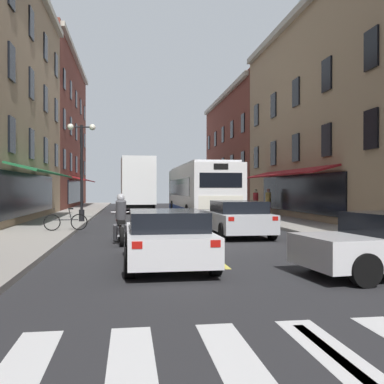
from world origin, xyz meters
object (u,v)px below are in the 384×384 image
object	(u,v)px
transit_bus	(200,191)
pedestrian_far	(256,201)
street_lamp_twin	(82,167)
pedestrian_mid	(268,201)
motorcycle_rider	(121,222)
bicycle_near	(66,221)
sedan_mid	(136,200)
sedan_rear	(166,237)
sedan_near	(237,218)
box_truck	(137,185)

from	to	relation	value
transit_bus	pedestrian_far	bearing A→B (deg)	30.11
street_lamp_twin	pedestrian_mid	bearing A→B (deg)	21.04
motorcycle_rider	bicycle_near	distance (m)	4.22
sedan_mid	pedestrian_mid	size ratio (longest dim) A/B	2.81
transit_bus	sedan_rear	distance (m)	16.22
motorcycle_rider	pedestrian_mid	bearing A→B (deg)	54.57
street_lamp_twin	sedan_near	bearing A→B (deg)	-45.88
box_truck	pedestrian_mid	bearing A→B (deg)	-38.41
pedestrian_mid	street_lamp_twin	world-z (taller)	street_lamp_twin
box_truck	sedan_rear	world-z (taller)	box_truck
box_truck	sedan_near	bearing A→B (deg)	-78.81
sedan_mid	street_lamp_twin	distance (m)	20.34
sedan_near	pedestrian_mid	world-z (taller)	pedestrian_mid
sedan_near	motorcycle_rider	size ratio (longest dim) A/B	2.16
bicycle_near	pedestrian_mid	xyz separation A→B (m)	(11.53, 9.48, 0.50)
box_truck	pedestrian_far	world-z (taller)	box_truck
sedan_rear	street_lamp_twin	bearing A→B (deg)	104.49
bicycle_near	pedestrian_far	bearing A→B (deg)	43.81
sedan_near	sedan_rear	xyz separation A→B (m)	(-3.25, -6.05, -0.02)
box_truck	pedestrian_far	distance (m)	9.72
motorcycle_rider	pedestrian_far	xyz separation A→B (m)	(8.75, 14.11, 0.28)
transit_bus	sedan_mid	world-z (taller)	transit_bus
transit_bus	sedan_mid	size ratio (longest dim) A/B	2.53
bicycle_near	street_lamp_twin	size ratio (longest dim) A/B	0.34
pedestrian_far	sedan_rear	bearing A→B (deg)	-148.52
transit_bus	motorcycle_rider	world-z (taller)	transit_bus
sedan_mid	sedan_rear	size ratio (longest dim) A/B	1.06
motorcycle_rider	pedestrian_far	world-z (taller)	pedestrian_far
pedestrian_far	pedestrian_mid	bearing A→B (deg)	-99.50
transit_bus	motorcycle_rider	bearing A→B (deg)	-111.16
sedan_near	street_lamp_twin	xyz separation A→B (m)	(-6.56, 6.77, 2.24)
box_truck	street_lamp_twin	size ratio (longest dim) A/B	1.44
sedan_mid	motorcycle_rider	bearing A→B (deg)	-91.97
motorcycle_rider	pedestrian_far	size ratio (longest dim) A/B	1.25
transit_bus	sedan_mid	xyz separation A→B (m)	(-3.53, 16.96, -0.98)
transit_bus	box_truck	bearing A→B (deg)	114.30
transit_bus	pedestrian_mid	world-z (taller)	transit_bus
box_truck	pedestrian_mid	size ratio (longest dim) A/B	4.32
sedan_rear	motorcycle_rider	bearing A→B (deg)	105.46
box_truck	sedan_rear	xyz separation A→B (m)	(0.28, -23.88, -1.44)
sedan_mid	bicycle_near	xyz separation A→B (m)	(-3.23, -25.05, -0.21)
sedan_mid	bicycle_near	distance (m)	25.26
sedan_rear	bicycle_near	world-z (taller)	sedan_rear
pedestrian_mid	transit_bus	bearing A→B (deg)	-140.81
sedan_near	pedestrian_far	world-z (taller)	pedestrian_far
sedan_rear	pedestrian_far	size ratio (longest dim) A/B	2.69
transit_bus	sedan_mid	distance (m)	17.35
sedan_near	transit_bus	bearing A→B (deg)	89.38
sedan_mid	street_lamp_twin	world-z (taller)	street_lamp_twin
transit_bus	bicycle_near	distance (m)	10.62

